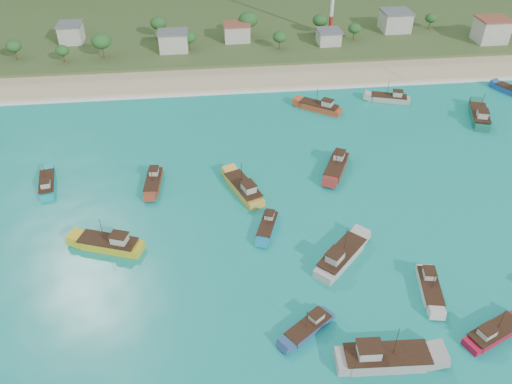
{
  "coord_description": "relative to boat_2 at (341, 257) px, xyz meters",
  "views": [
    {
      "loc": [
        -16.33,
        -60.46,
        62.41
      ],
      "look_at": [
        -7.37,
        18.0,
        3.0
      ],
      "focal_mm": 35.0,
      "sensor_mm": 36.0,
      "label": 1
    }
  ],
  "objects": [
    {
      "name": "boat_16",
      "position": [
        12.82,
        -8.36,
        -0.3
      ],
      "size": [
        4.6,
        9.93,
        5.65
      ],
      "rotation": [
        0.0,
        0.0,
        2.95
      ],
      "color": "beige",
      "rests_on": "ground"
    },
    {
      "name": "ground",
      "position": [
        -5.53,
        -0.22,
        -0.94
      ],
      "size": [
        600.0,
        600.0,
        0.0
      ],
      "primitive_type": "plane",
      "color": "#0B806D",
      "rests_on": "ground"
    },
    {
      "name": "boat_2",
      "position": [
        0.0,
        0.0,
        0.0
      ],
      "size": [
        11.28,
        11.38,
        7.31
      ],
      "rotation": [
        0.0,
        0.0,
        5.51
      ],
      "color": "#BCB0AA",
      "rests_on": "ground"
    },
    {
      "name": "boat_27",
      "position": [
        -33.72,
        26.88,
        -0.29
      ],
      "size": [
        3.66,
        9.92,
        5.74
      ],
      "rotation": [
        0.0,
        0.0,
        3.06
      ],
      "color": "#933922",
      "rests_on": "ground"
    },
    {
      "name": "boat_23",
      "position": [
        18.67,
        -18.2,
        -0.27
      ],
      "size": [
        10.27,
        6.52,
        5.86
      ],
      "rotation": [
        0.0,
        0.0,
        5.11
      ],
      "color": "#B0122C",
      "rests_on": "ground"
    },
    {
      "name": "boat_28",
      "position": [
        -55.87,
        28.44,
        -0.27
      ],
      "size": [
        4.63,
        10.19,
        5.81
      ],
      "rotation": [
        0.0,
        0.0,
        0.18
      ],
      "color": "#13A2A9",
      "rests_on": "ground"
    },
    {
      "name": "land",
      "position": [
        -5.53,
        139.78,
        -0.94
      ],
      "size": [
        400.0,
        110.0,
        2.4
      ],
      "primitive_type": "cube",
      "color": "#385123",
      "rests_on": "ground"
    },
    {
      "name": "beach",
      "position": [
        -5.53,
        78.78,
        -0.94
      ],
      "size": [
        400.0,
        18.0,
        1.2
      ],
      "primitive_type": "cube",
      "color": "beige",
      "rests_on": "ground"
    },
    {
      "name": "boat_12",
      "position": [
        -40.56,
        7.96,
        -0.06
      ],
      "size": [
        12.34,
        7.28,
        7.0
      ],
      "rotation": [
        0.0,
        0.0,
        1.23
      ],
      "color": "gold",
      "rests_on": "ground"
    },
    {
      "name": "vegetation",
      "position": [
        -5.36,
        103.63,
        4.39
      ],
      "size": [
        277.72,
        25.37,
        9.29
      ],
      "color": "#235623",
      "rests_on": "ground"
    },
    {
      "name": "boat_14",
      "position": [
        -11.56,
        10.15,
        -0.4
      ],
      "size": [
        5.34,
        8.96,
        5.09
      ],
      "rotation": [
        0.0,
        0.0,
        2.79
      ],
      "color": "#1288B3",
      "rests_on": "ground"
    },
    {
      "name": "boat_22",
      "position": [
        6.06,
        27.78,
        -0.1
      ],
      "size": [
        8.17,
        11.75,
        6.77
      ],
      "rotation": [
        0.0,
        0.0,
        2.68
      ],
      "color": "maroon",
      "rests_on": "ground"
    },
    {
      "name": "boat_19",
      "position": [
        -14.97,
        21.85,
        -0.03
      ],
      "size": [
        7.73,
        12.56,
        7.15
      ],
      "rotation": [
        0.0,
        0.0,
        0.37
      ],
      "color": "gold",
      "rests_on": "ground"
    },
    {
      "name": "boat_10",
      "position": [
        48.11,
        46.05,
        0.05
      ],
      "size": [
        7.74,
        13.32,
        7.56
      ],
      "rotation": [
        0.0,
        0.0,
        5.95
      ],
      "color": "#18624D",
      "rests_on": "ground"
    },
    {
      "name": "surf_line",
      "position": [
        -5.53,
        69.28,
        -0.94
      ],
      "size": [
        400.0,
        2.5,
        0.08
      ],
      "primitive_type": "cube",
      "color": "white",
      "rests_on": "ground"
    },
    {
      "name": "boat_8",
      "position": [
        1.04,
        -20.76,
        0.12
      ],
      "size": [
        13.7,
        4.75,
        7.97
      ],
      "rotation": [
        0.0,
        0.0,
        4.66
      ],
      "color": "#A8A098",
      "rests_on": "ground"
    },
    {
      "name": "boat_26",
      "position": [
        28.69,
        59.05,
        -0.19
      ],
      "size": [
        11.1,
        6.31,
        6.29
      ],
      "rotation": [
        0.0,
        0.0,
        1.25
      ],
      "color": "#ABA59A",
      "rests_on": "ground"
    },
    {
      "name": "village",
      "position": [
        9.88,
        102.27,
        3.7
      ],
      "size": [
        217.88,
        24.58,
        7.29
      ],
      "color": "beige",
      "rests_on": "ground"
    },
    {
      "name": "boat_4",
      "position": [
        8.46,
        55.96,
        -0.1
      ],
      "size": [
        11.25,
        9.46,
        6.76
      ],
      "rotation": [
        0.0,
        0.0,
        0.94
      ],
      "color": "#B54322",
      "rests_on": "ground"
    },
    {
      "name": "boat_7",
      "position": [
        -8.46,
        -13.91,
        -0.38
      ],
      "size": [
        8.71,
        7.22,
        5.21
      ],
      "rotation": [
        0.0,
        0.0,
        2.19
      ],
      "color": "#2D4C7D",
      "rests_on": "ground"
    }
  ]
}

